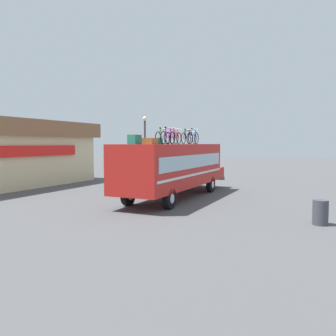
% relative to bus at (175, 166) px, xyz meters
% --- Properties ---
extents(ground_plane, '(120.00, 120.00, 0.00)m').
position_rel_bus_xyz_m(ground_plane, '(-0.22, -0.00, -1.76)').
color(ground_plane, '#4C4C4F').
extents(bus, '(10.78, 2.56, 2.96)m').
position_rel_bus_xyz_m(bus, '(0.00, 0.00, 0.00)').
color(bus, red).
rests_on(bus, ground).
extents(luggage_bag_1, '(0.58, 0.41, 0.42)m').
position_rel_bus_xyz_m(luggage_bag_1, '(-3.92, 0.24, 1.41)').
color(luggage_bag_1, '#1E7F66').
rests_on(luggage_bag_1, bus).
extents(luggage_bag_2, '(0.66, 0.56, 0.29)m').
position_rel_bus_xyz_m(luggage_bag_2, '(-3.03, -0.05, 1.34)').
color(luggage_bag_2, olive).
rests_on(luggage_bag_2, bus).
extents(luggage_bag_3, '(0.72, 0.37, 0.29)m').
position_rel_bus_xyz_m(luggage_bag_3, '(-2.25, -0.00, 1.35)').
color(luggage_bag_3, '#1E7F66').
rests_on(luggage_bag_3, bus).
extents(rooftop_bicycle_1, '(1.71, 0.44, 0.86)m').
position_rel_bus_xyz_m(rooftop_bicycle_1, '(-1.68, -0.37, 1.56)').
color(rooftop_bicycle_1, black).
rests_on(rooftop_bicycle_1, bus).
extents(rooftop_bicycle_2, '(1.72, 0.44, 0.88)m').
position_rel_bus_xyz_m(rooftop_bicycle_2, '(-0.80, 0.36, 1.57)').
color(rooftop_bicycle_2, black).
rests_on(rooftop_bicycle_2, bus).
extents(rooftop_bicycle_3, '(1.67, 0.44, 0.88)m').
position_rel_bus_xyz_m(rooftop_bicycle_3, '(0.05, 0.18, 1.57)').
color(rooftop_bicycle_3, black).
rests_on(rooftop_bicycle_3, bus).
extents(rooftop_bicycle_4, '(1.66, 0.44, 0.91)m').
position_rel_bus_xyz_m(rooftop_bicycle_4, '(0.88, 0.35, 1.58)').
color(rooftop_bicycle_4, black).
rests_on(rooftop_bicycle_4, bus).
extents(rooftop_bicycle_5, '(1.76, 0.44, 0.89)m').
position_rel_bus_xyz_m(rooftop_bicycle_5, '(1.74, -0.01, 1.57)').
color(rooftop_bicycle_5, black).
rests_on(rooftop_bicycle_5, bus).
extents(rooftop_bicycle_6, '(1.78, 0.44, 0.96)m').
position_rel_bus_xyz_m(rooftop_bicycle_6, '(2.51, -0.12, 1.60)').
color(rooftop_bicycle_6, black).
rests_on(rooftop_bicycle_6, bus).
extents(rooftop_bicycle_7, '(1.64, 0.44, 0.89)m').
position_rel_bus_xyz_m(rooftop_bicycle_7, '(3.42, 0.35, 1.57)').
color(rooftop_bicycle_7, black).
rests_on(rooftop_bicycle_7, bus).
extents(trash_bin, '(0.56, 0.56, 0.93)m').
position_rel_bus_xyz_m(trash_bin, '(-3.57, -7.44, -1.30)').
color(trash_bin, '#3F3F47').
rests_on(trash_bin, ground).
extents(street_lamp, '(0.34, 0.34, 5.05)m').
position_rel_bus_xyz_m(street_lamp, '(5.88, 5.11, 1.35)').
color(street_lamp, '#38383D').
rests_on(street_lamp, ground).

